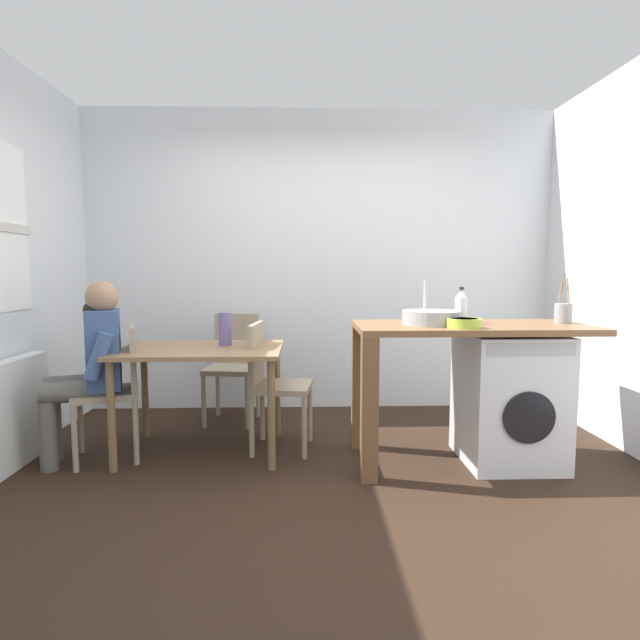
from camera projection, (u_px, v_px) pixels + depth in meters
name	position (u px, v px, depth m)	size (l,w,h in m)	color
ground_plane	(329.00, 484.00, 2.98)	(5.46, 5.46, 0.00)	black
wall_back	(320.00, 262.00, 4.58)	(4.60, 0.10, 2.70)	silver
radiator	(10.00, 415.00, 3.18)	(0.10, 0.80, 0.70)	white
dining_table	(201.00, 361.00, 3.44)	(1.10, 0.76, 0.74)	olive
chair_person_seat	(118.00, 384.00, 3.36)	(0.51, 0.51, 0.90)	gray
chair_opposite	(271.00, 379.00, 3.52)	(0.44, 0.44, 0.90)	gray
chair_spare_by_wall	(234.00, 361.00, 4.22)	(0.45, 0.45, 0.90)	gray
seated_person	(90.00, 361.00, 3.29)	(0.56, 0.54, 1.20)	#595651
kitchen_counter	(439.00, 349.00, 3.25)	(1.50, 0.68, 0.92)	brown
washing_machine	(509.00, 398.00, 3.29)	(0.60, 0.61, 0.86)	silver
sink_basin	(432.00, 317.00, 3.23)	(0.38, 0.38, 0.09)	#9EA0A5
tap	(425.00, 301.00, 3.40)	(0.02, 0.02, 0.28)	#B2B2B7
bottle_tall_green	(461.00, 307.00, 3.28)	(0.08, 0.08, 0.24)	silver
mixing_bowl	(464.00, 322.00, 3.03)	(0.21, 0.21, 0.06)	#A8C63D
utensil_crock	(563.00, 313.00, 3.30)	(0.11, 0.11, 0.30)	gray
vase	(225.00, 329.00, 3.52)	(0.09, 0.09, 0.23)	slate
scissors	(469.00, 325.00, 3.14)	(0.15, 0.06, 0.01)	#B2B2B7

